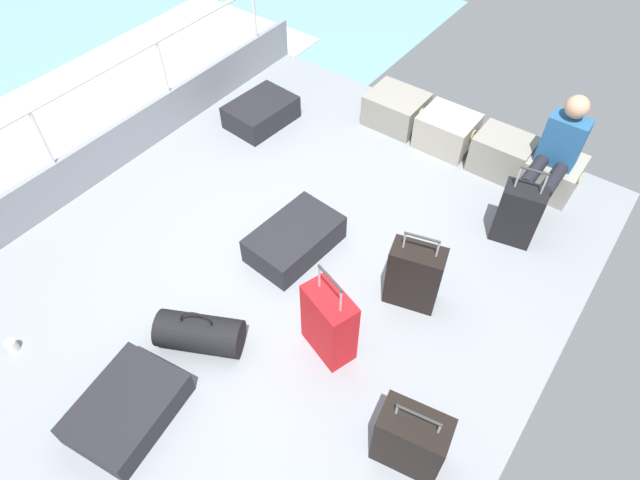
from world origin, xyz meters
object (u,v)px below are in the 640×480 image
object	(u,v)px
suitcase_2	(329,323)
suitcase_4	(261,112)
suitcase_0	(295,239)
suitcase_5	(518,214)
passenger_seated	(556,153)
suitcase_3	(127,408)
cargo_crate_3	(550,173)
duffel_bag	(200,333)
cargo_crate_1	(447,131)
cargo_crate_2	(502,154)
suitcase_6	(414,276)
suitcase_1	(411,439)
cargo_crate_0	(396,109)
paper_cup	(12,346)

from	to	relation	value
suitcase_2	suitcase_4	xyz separation A→B (m)	(-2.23, 1.84, -0.19)
suitcase_0	suitcase_5	size ratio (longest dim) A/B	1.07
passenger_seated	suitcase_3	size ratio (longest dim) A/B	1.29
cargo_crate_3	duffel_bag	bearing A→B (deg)	-114.30
cargo_crate_1	duffel_bag	distance (m)	3.25
suitcase_4	suitcase_5	world-z (taller)	suitcase_5
cargo_crate_2	suitcase_6	distance (m)	1.91
cargo_crate_3	passenger_seated	size ratio (longest dim) A/B	0.52
cargo_crate_1	suitcase_1	distance (m)	3.31
cargo_crate_1	suitcase_4	size ratio (longest dim) A/B	0.77
passenger_seated	suitcase_6	bearing A→B (deg)	-102.68
cargo_crate_0	suitcase_6	xyz separation A→B (m)	(1.32, -1.95, 0.12)
cargo_crate_0	suitcase_6	size ratio (longest dim) A/B	0.82
suitcase_1	duffel_bag	xyz separation A→B (m)	(-1.68, -0.19, -0.12)
suitcase_2	suitcase_6	size ratio (longest dim) A/B	1.13
suitcase_0	suitcase_5	distance (m)	1.93
paper_cup	cargo_crate_2	bearing A→B (deg)	62.85
suitcase_1	suitcase_5	size ratio (longest dim) A/B	0.81
suitcase_1	cargo_crate_2	bearing A→B (deg)	103.07
cargo_crate_3	paper_cup	xyz separation A→B (m)	(-2.57, -4.12, -0.13)
suitcase_1	suitcase_5	world-z (taller)	suitcase_5
suitcase_1	suitcase_6	distance (m)	1.27
suitcase_3	suitcase_6	distance (m)	2.28
passenger_seated	suitcase_2	xyz separation A→B (m)	(-0.67, -2.51, -0.23)
cargo_crate_0	suitcase_4	world-z (taller)	cargo_crate_0
cargo_crate_3	suitcase_4	xyz separation A→B (m)	(-2.90, -0.84, -0.05)
cargo_crate_2	suitcase_6	world-z (taller)	suitcase_6
cargo_crate_1	suitcase_4	distance (m)	1.99
suitcase_1	suitcase_2	distance (m)	0.97
suitcase_0	suitcase_2	distance (m)	1.03
duffel_bag	cargo_crate_3	bearing A→B (deg)	65.70
suitcase_0	suitcase_4	world-z (taller)	suitcase_4
cargo_crate_2	suitcase_2	world-z (taller)	suitcase_2
cargo_crate_1	suitcase_3	world-z (taller)	cargo_crate_1
suitcase_0	suitcase_6	size ratio (longest dim) A/B	1.12
suitcase_5	suitcase_3	bearing A→B (deg)	-114.88
suitcase_4	duffel_bag	xyz separation A→B (m)	(1.44, -2.40, 0.02)
suitcase_5	suitcase_0	bearing A→B (deg)	-139.48
suitcase_3	suitcase_1	bearing A→B (deg)	27.96
suitcase_2	suitcase_3	distance (m)	1.50
cargo_crate_2	passenger_seated	distance (m)	0.61
suitcase_0	paper_cup	distance (m)	2.33
suitcase_3	suitcase_5	bearing A→B (deg)	65.12
cargo_crate_1	paper_cup	distance (m)	4.37
cargo_crate_3	suitcase_1	size ratio (longest dim) A/B	0.86
suitcase_3	passenger_seated	bearing A→B (deg)	68.79
cargo_crate_0	suitcase_5	distance (m)	1.90
cargo_crate_3	suitcase_4	distance (m)	3.02
cargo_crate_0	passenger_seated	size ratio (longest dim) A/B	0.59
cargo_crate_2	paper_cup	size ratio (longest dim) A/B	5.77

